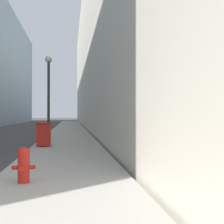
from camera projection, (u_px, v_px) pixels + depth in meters
The scene contains 5 objects.
sidewalk_right at pixel (69, 132), 21.62m from camera, with size 3.18×60.00×0.16m.
building_right_stone at pixel (132, 54), 30.84m from camera, with size 12.00×60.00×18.21m.
fire_hydrant at pixel (24, 164), 5.38m from camera, with size 0.49×0.37×0.77m.
trash_bin at pixel (44, 134), 11.49m from camera, with size 0.62×0.57×1.09m.
lamppost at pixel (49, 89), 15.13m from camera, with size 0.43×0.43×5.03m.
Camera 1 is at (5.06, -3.95, 1.64)m, focal length 40.00 mm.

